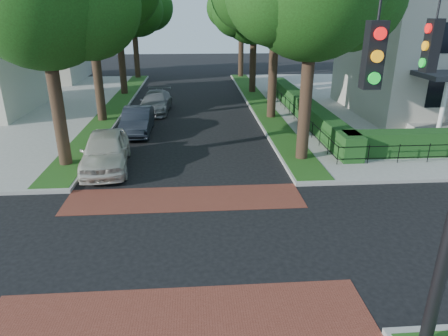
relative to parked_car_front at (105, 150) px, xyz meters
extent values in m
plane|color=black|center=(3.60, -6.71, -0.84)|extent=(120.00, 120.00, 0.00)
cube|color=gray|center=(23.10, 12.29, -0.77)|extent=(30.00, 30.00, 0.15)
cube|color=brown|center=(3.60, -3.51, -0.84)|extent=(9.00, 2.20, 0.01)
cube|color=brown|center=(3.60, -9.91, -0.84)|extent=(9.00, 2.20, 0.01)
cube|color=#1C4112|center=(9.00, 12.39, -0.68)|extent=(1.60, 29.80, 0.02)
cube|color=#1C4112|center=(-1.80, 12.39, -0.68)|extent=(1.60, 29.80, 0.02)
cylinder|color=black|center=(9.10, 0.29, 2.98)|extent=(0.56, 0.56, 7.35)
cylinder|color=black|center=(9.10, 8.29, 3.16)|extent=(0.56, 0.56, 7.70)
cylinder|color=black|center=(9.10, 17.29, 2.63)|extent=(0.56, 0.56, 6.65)
sphere|color=#19370F|center=(9.10, 17.29, 6.15)|extent=(5.80, 5.80, 5.80)
sphere|color=#19370F|center=(10.70, 17.59, 5.75)|extent=(4.35, 4.35, 4.35)
sphere|color=#19370F|center=(7.65, 17.09, 5.85)|extent=(4.06, 4.06, 4.06)
sphere|color=#19370F|center=(9.20, 18.74, 6.65)|extent=(3.77, 3.77, 3.77)
cylinder|color=black|center=(9.10, 26.29, 2.81)|extent=(0.56, 0.56, 7.00)
sphere|color=#19370F|center=(9.10, 26.29, 6.51)|extent=(6.00, 6.00, 6.00)
sphere|color=#19370F|center=(10.75, 26.59, 6.11)|extent=(4.50, 4.50, 4.50)
sphere|color=#19370F|center=(7.60, 26.09, 6.21)|extent=(4.20, 4.20, 4.20)
sphere|color=#19370F|center=(9.20, 27.79, 7.01)|extent=(3.90, 3.90, 3.90)
cylinder|color=black|center=(-1.90, 0.29, 2.81)|extent=(0.56, 0.56, 7.00)
sphere|color=#19370F|center=(-0.25, 0.59, 6.11)|extent=(4.50, 4.50, 4.50)
sphere|color=#19370F|center=(-3.40, 0.09, 6.21)|extent=(4.20, 4.20, 4.20)
cylinder|color=black|center=(-1.90, 8.29, 3.33)|extent=(0.56, 0.56, 8.05)
cylinder|color=black|center=(-1.90, 17.29, 2.74)|extent=(0.56, 0.56, 6.86)
sphere|color=#19370F|center=(-1.90, 17.29, 6.36)|extent=(5.60, 5.60, 5.60)
sphere|color=#19370F|center=(-0.36, 17.59, 5.96)|extent=(4.20, 4.20, 4.20)
sphere|color=#19370F|center=(-3.30, 17.09, 6.06)|extent=(3.92, 3.92, 3.92)
cylinder|color=black|center=(-1.90, 26.29, 2.88)|extent=(0.56, 0.56, 7.14)
sphere|color=#19370F|center=(-1.90, 26.29, 6.65)|extent=(6.20, 6.20, 6.20)
sphere|color=#19370F|center=(-0.20, 26.59, 6.25)|extent=(4.65, 4.65, 4.65)
sphere|color=#19370F|center=(-3.45, 26.09, 6.35)|extent=(4.34, 4.34, 4.34)
cube|color=#174217|center=(11.30, 8.29, -0.09)|extent=(1.00, 18.00, 1.20)
cube|color=#BBB8A8|center=(21.10, 9.29, 3.31)|extent=(12.00, 10.00, 8.00)
cylinder|color=white|center=(16.90, 2.14, 1.16)|extent=(0.24, 0.24, 3.00)
cube|color=#BBB8A8|center=(-11.90, 25.29, 2.56)|extent=(9.00, 8.00, 6.50)
cube|color=black|center=(6.80, -11.31, 5.21)|extent=(0.28, 0.22, 1.00)
cylinder|color=red|center=(6.80, -11.44, 5.53)|extent=(0.18, 0.05, 0.18)
cylinder|color=orange|center=(6.80, -11.44, 5.21)|extent=(0.18, 0.05, 0.18)
cylinder|color=#0CB226|center=(6.80, -11.44, 4.89)|extent=(0.18, 0.05, 0.18)
cube|color=black|center=(8.70, -9.61, 5.21)|extent=(0.22, 0.28, 1.00)
cylinder|color=red|center=(8.57, -9.61, 5.53)|extent=(0.05, 0.18, 0.18)
cylinder|color=orange|center=(8.57, -9.61, 5.21)|extent=(0.05, 0.18, 0.18)
cylinder|color=#0CB226|center=(8.57, -9.61, 4.89)|extent=(0.05, 0.18, 0.18)
imported|color=beige|center=(0.00, 0.00, 0.00)|extent=(2.48, 5.12, 1.68)
imported|color=black|center=(0.71, 5.59, -0.10)|extent=(1.61, 4.53, 1.49)
imported|color=slate|center=(1.30, 10.88, -0.13)|extent=(2.29, 5.01, 1.42)
camera|label=1|loc=(4.09, -17.35, 5.82)|focal=32.00mm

